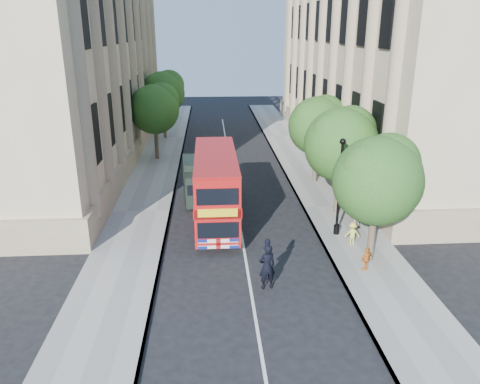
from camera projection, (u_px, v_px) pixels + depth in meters
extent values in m
plane|color=black|center=(253.00, 301.00, 18.87)|extent=(120.00, 120.00, 0.00)
cube|color=gray|center=(331.00, 207.00, 28.63)|extent=(3.50, 80.00, 0.12)
cube|color=gray|center=(142.00, 212.00, 27.91)|extent=(3.50, 80.00, 0.12)
cube|color=#C3AF88|center=(391.00, 46.00, 39.35)|extent=(12.00, 38.00, 18.00)
cube|color=#C3AF88|center=(56.00, 47.00, 37.63)|extent=(12.00, 38.00, 18.00)
cylinder|color=#473828|center=(372.00, 234.00, 21.59)|extent=(0.32, 0.32, 2.86)
sphere|color=#26501A|center=(377.00, 181.00, 20.73)|extent=(4.00, 4.00, 4.00)
sphere|color=#26501A|center=(389.00, 164.00, 20.93)|extent=(2.80, 2.80, 2.80)
sphere|color=#26501A|center=(370.00, 172.00, 20.24)|extent=(2.60, 2.60, 2.60)
cylinder|color=#473828|center=(338.00, 190.00, 27.21)|extent=(0.32, 0.32, 2.99)
sphere|color=#26501A|center=(341.00, 145.00, 26.31)|extent=(4.20, 4.20, 4.20)
sphere|color=#26501A|center=(350.00, 131.00, 26.50)|extent=(2.94, 2.94, 2.94)
sphere|color=#26501A|center=(334.00, 137.00, 25.82)|extent=(2.73, 2.73, 2.73)
cylinder|color=#473828|center=(315.00, 163.00, 32.88)|extent=(0.32, 0.32, 2.90)
sphere|color=#26501A|center=(317.00, 126.00, 32.00)|extent=(4.00, 4.00, 4.00)
sphere|color=#26501A|center=(325.00, 115.00, 32.20)|extent=(2.80, 2.80, 2.80)
sphere|color=#26501A|center=(311.00, 119.00, 31.51)|extent=(2.60, 2.60, 2.60)
cylinder|color=#473828|center=(156.00, 142.00, 38.72)|extent=(0.32, 0.32, 2.99)
sphere|color=#26501A|center=(154.00, 109.00, 37.81)|extent=(4.00, 4.00, 4.00)
sphere|color=#26501A|center=(162.00, 100.00, 38.00)|extent=(2.80, 2.80, 2.80)
sphere|color=#26501A|center=(147.00, 103.00, 37.32)|extent=(2.60, 2.60, 2.60)
cylinder|color=#473828|center=(165.00, 123.00, 46.22)|extent=(0.32, 0.32, 3.17)
sphere|color=#26501A|center=(163.00, 93.00, 45.26)|extent=(4.20, 4.20, 4.20)
sphere|color=#26501A|center=(169.00, 85.00, 45.44)|extent=(2.94, 2.94, 2.94)
sphere|color=#26501A|center=(157.00, 88.00, 44.76)|extent=(2.73, 2.73, 2.73)
cylinder|color=black|center=(336.00, 229.00, 24.71)|extent=(0.30, 0.30, 0.50)
cylinder|color=black|center=(339.00, 189.00, 23.97)|extent=(0.14, 0.14, 5.00)
sphere|color=black|center=(343.00, 142.00, 23.14)|extent=(0.32, 0.32, 0.32)
cube|color=#A80C0B|center=(216.00, 186.00, 25.87)|extent=(2.24, 8.45, 3.51)
cube|color=black|center=(216.00, 199.00, 26.13)|extent=(2.30, 7.92, 0.80)
cube|color=black|center=(216.00, 170.00, 25.57)|extent=(2.30, 7.92, 0.80)
cube|color=yellow|center=(218.00, 213.00, 21.86)|extent=(1.87, 0.08, 0.40)
cylinder|color=black|center=(198.00, 238.00, 23.57)|extent=(0.25, 0.89, 0.89)
cylinder|color=black|center=(238.00, 236.00, 23.70)|extent=(0.25, 0.89, 0.89)
cylinder|color=black|center=(199.00, 198.00, 29.01)|extent=(0.25, 0.89, 0.89)
cylinder|color=black|center=(232.00, 198.00, 29.14)|extent=(0.25, 0.89, 0.89)
cube|color=black|center=(200.00, 189.00, 28.22)|extent=(1.97, 1.80, 1.93)
cube|color=black|center=(201.00, 190.00, 27.41)|extent=(1.65, 0.24, 0.64)
cube|color=black|center=(198.00, 176.00, 30.04)|extent=(2.07, 3.08, 2.29)
cube|color=black|center=(199.00, 195.00, 29.89)|extent=(2.01, 4.53, 0.23)
cylinder|color=black|center=(187.00, 204.00, 28.30)|extent=(0.26, 0.75, 0.73)
cylinder|color=black|center=(214.00, 202.00, 28.54)|extent=(0.26, 0.75, 0.73)
cylinder|color=black|center=(185.00, 188.00, 31.13)|extent=(0.26, 0.75, 0.73)
cylinder|color=black|center=(210.00, 187.00, 31.36)|extent=(0.26, 0.75, 0.73)
imported|color=black|center=(267.00, 267.00, 19.53)|extent=(0.83, 0.66, 2.01)
imported|color=beige|center=(354.00, 212.00, 25.25)|extent=(1.14, 1.12, 1.86)
imported|color=orange|center=(366.00, 259.00, 20.88)|extent=(0.71, 0.55, 1.12)
imported|color=#DDD54B|center=(352.00, 233.00, 23.41)|extent=(0.78, 0.48, 1.18)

